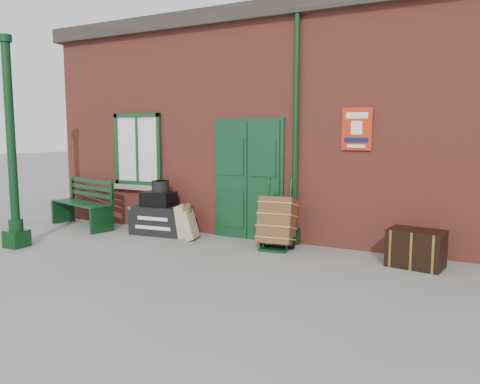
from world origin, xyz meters
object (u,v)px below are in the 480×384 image
Objects in this scene: bench at (85,202)px; porter_trolley at (277,222)px; dark_trunk at (416,248)px; houdini_trunk at (161,220)px.

bench is 1.49× the size of porter_trolley.
houdini_trunk is at bearing -173.07° from dark_trunk.
houdini_trunk is 0.93× the size of porter_trolley.
bench reaches higher than dark_trunk.
dark_trunk is (2.27, -0.09, -0.18)m from porter_trolley.
dark_trunk is (6.68, -0.00, -0.25)m from bench.
dark_trunk is at bearing -8.66° from porter_trolley.
porter_trolley is at bearing -173.50° from dark_trunk.
houdini_trunk is (1.90, 0.14, -0.25)m from bench.
bench reaches higher than houdini_trunk.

